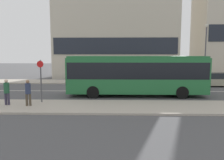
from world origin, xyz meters
name	(u,v)px	position (x,y,z in m)	size (l,w,h in m)	color
ground_plane	(83,91)	(0.00, 0.00, 0.00)	(120.00, 120.00, 0.00)	#4F4F51
sidewalk_near	(68,106)	(0.00, -6.25, 0.07)	(44.00, 3.50, 0.13)	#B2A899
sidewalk_far	(92,82)	(0.00, 6.25, 0.07)	(44.00, 3.50, 0.13)	#B2A899
lane_centerline	(83,91)	(0.00, 0.00, 0.00)	(41.80, 0.16, 0.01)	silver
apartment_block_left_tower	(116,21)	(2.81, 12.65, 8.07)	(17.19, 6.39, 16.16)	beige
city_bus	(136,73)	(4.64, -2.14, 1.85)	(10.96, 2.60, 3.21)	#236B38
parked_car_0	(218,80)	(13.74, 3.34, 0.67)	(4.49, 1.68, 1.43)	#A39E84
pedestrian_near_stop	(7,90)	(-3.94, -6.16, 1.06)	(0.35, 0.34, 1.65)	#383347
pedestrian_down_pavement	(28,91)	(-2.48, -6.36, 1.06)	(0.35, 0.34, 1.64)	#4C4233
bus_stop_sign	(41,78)	(-2.03, -5.26, 1.79)	(0.44, 0.12, 2.85)	#4C4C51
street_lamp	(206,47)	(13.06, 5.37, 4.17)	(0.36, 0.36, 6.58)	#4C4C51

